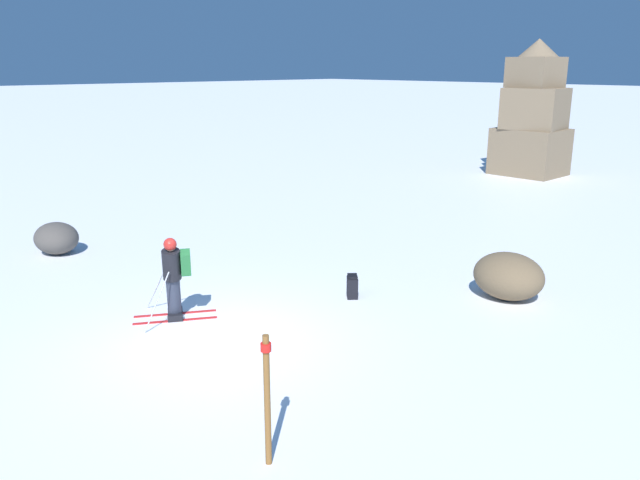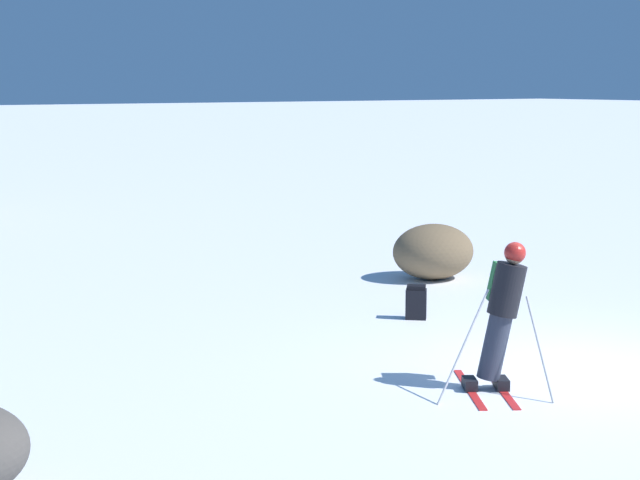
{
  "view_description": "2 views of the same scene",
  "coord_description": "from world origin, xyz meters",
  "views": [
    {
      "loc": [
        8.63,
        -5.69,
        4.73
      ],
      "look_at": [
        -0.75,
        3.19,
        1.09
      ],
      "focal_mm": 35.0,
      "sensor_mm": 36.0,
      "label": 1
    },
    {
      "loc": [
        -9.49,
        -8.7,
        3.44
      ],
      "look_at": [
        -1.09,
        3.96,
        1.19
      ],
      "focal_mm": 60.0,
      "sensor_mm": 36.0,
      "label": 2
    }
  ],
  "objects": [
    {
      "name": "skier",
      "position": [
        -1.31,
        -0.06,
        0.93
      ],
      "size": [
        1.43,
        1.6,
        1.71
      ],
      "rotation": [
        0.0,
        0.0,
        -0.54
      ],
      "color": "red",
      "rests_on": "ground"
    },
    {
      "name": "ground_plane",
      "position": [
        0.0,
        0.0,
        0.0
      ],
      "size": [
        300.0,
        300.0,
        0.0
      ],
      "primitive_type": "plane",
      "color": "white"
    },
    {
      "name": "exposed_boulder_0",
      "position": [
        2.4,
        5.62,
        0.49
      ],
      "size": [
        1.5,
        1.27,
        0.97
      ],
      "primitive_type": "ellipsoid",
      "color": "brown",
      "rests_on": "ground"
    },
    {
      "name": "spare_backpack",
      "position": [
        0.15,
        3.28,
        0.24
      ],
      "size": [
        0.37,
        0.36,
        0.5
      ],
      "rotation": [
        0.0,
        0.0,
        5.56
      ],
      "color": "black",
      "rests_on": "ground"
    }
  ]
}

